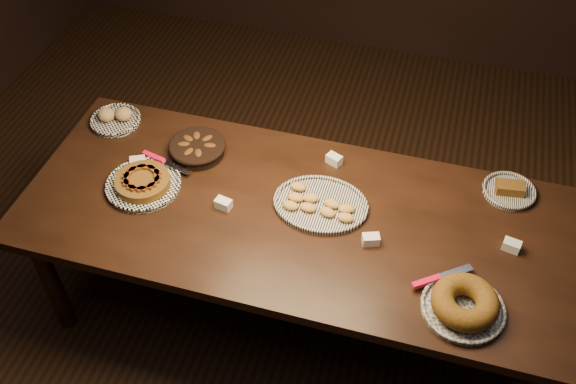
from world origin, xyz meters
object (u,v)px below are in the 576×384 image
(apple_tart_plate, at_px, (143,183))
(madeleine_platter, at_px, (320,204))
(bundt_cake_plate, at_px, (464,304))
(buffet_table, at_px, (295,224))

(apple_tart_plate, height_order, madeleine_platter, apple_tart_plate)
(apple_tart_plate, xyz_separation_m, bundt_cake_plate, (1.44, -0.27, 0.02))
(buffet_table, bearing_deg, madeleine_platter, 35.29)
(madeleine_platter, bearing_deg, bundt_cake_plate, -20.84)
(apple_tart_plate, bearing_deg, bundt_cake_plate, 0.54)
(buffet_table, distance_m, bundt_cake_plate, 0.81)
(apple_tart_plate, relative_size, bundt_cake_plate, 0.97)
(buffet_table, height_order, madeleine_platter, madeleine_platter)
(buffet_table, xyz_separation_m, bundt_cake_plate, (0.74, -0.30, 0.12))
(buffet_table, relative_size, bundt_cake_plate, 6.46)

